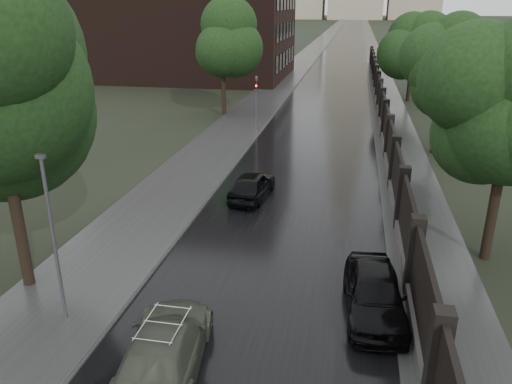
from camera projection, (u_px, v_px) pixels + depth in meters
name	position (u px, v px, depth m)	size (l,w,h in m)	color
ground	(234.00, 383.00, 12.25)	(800.00, 800.00, 0.00)	black
road	(352.00, 28.00, 186.59)	(8.00, 420.00, 0.02)	black
sidewalk_left	(336.00, 28.00, 187.64)	(4.00, 420.00, 0.16)	#2D2D2D
verge_right	(367.00, 28.00, 185.59)	(3.00, 420.00, 0.08)	#2D2D2D
fence_right	(380.00, 105.00, 40.44)	(0.45, 75.72, 2.70)	#383533
tree_left_far	(223.00, 50.00, 39.35)	(4.25, 4.25, 7.39)	black
tree_right_a	(508.00, 125.00, 16.49)	(4.08, 4.08, 7.01)	black
tree_right_b	(443.00, 72.00, 29.34)	(4.08, 4.08, 7.01)	black
tree_right_c	(413.00, 47.00, 45.85)	(4.08, 4.08, 7.01)	black
lamp_post	(54.00, 240.00, 13.64)	(0.25, 0.12, 5.11)	#59595E
traffic_light	(257.00, 99.00, 35.10)	(0.16, 0.32, 4.00)	#59595E
volga_sedan	(165.00, 348.00, 12.45)	(1.91, 4.71, 1.37)	#43483A
hatchback_left	(252.00, 185.00, 23.64)	(1.55, 3.84, 1.31)	black
car_right_near	(374.00, 293.00, 14.74)	(1.69, 4.19, 1.43)	black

